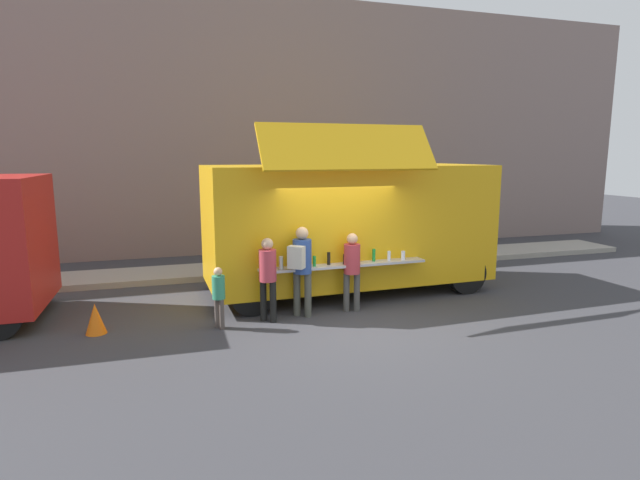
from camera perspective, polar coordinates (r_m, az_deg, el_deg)
ground_plane at (r=9.98m, az=3.20°, el=-8.74°), size 60.00×60.00×0.00m
curb_strip at (r=13.71m, az=-16.79°, el=-3.72°), size 28.00×1.60×0.15m
building_behind at (r=17.32m, az=-14.25°, el=12.15°), size 32.00×2.40×7.98m
food_truck_main at (r=11.59m, az=3.23°, el=1.90°), size 6.40×3.29×3.73m
traffic_cone_orange at (r=9.90m, az=-23.91°, el=-8.08°), size 0.36×0.36×0.55m
trash_bin at (r=15.50m, az=13.53°, el=-0.51°), size 0.60×0.60×0.97m
customer_front_ordering at (r=10.17m, az=3.61°, el=-2.83°), size 0.33×0.33×1.60m
customer_mid_with_backpack at (r=9.78m, az=-2.11°, el=-2.53°), size 0.53×0.56×1.77m
customer_rear_waiting at (r=9.57m, az=-5.89°, el=-3.61°), size 0.33×0.33×1.61m
child_near_queue at (r=9.39m, az=-11.31°, el=-5.76°), size 0.23×0.23×1.14m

